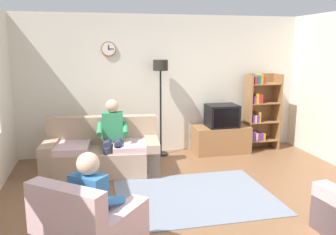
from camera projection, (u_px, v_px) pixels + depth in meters
The scene contains 11 objects.
ground_plane at pixel (204, 206), 4.71m from camera, with size 12.00×12.00×0.00m, color brown.
back_wall_assembly at pixel (163, 84), 6.98m from camera, with size 6.20×0.17×2.70m.
couch at pixel (102, 154), 5.94m from camera, with size 1.98×1.07×0.90m.
tv_stand at pixel (221, 139), 7.04m from camera, with size 1.10×0.56×0.53m.
tv at pixel (222, 116), 6.92m from camera, with size 0.60×0.49×0.44m.
bookshelf at pixel (259, 111), 7.19m from camera, with size 0.68×0.36×1.56m.
floor_lamp at pixel (161, 81), 6.64m from camera, with size 0.28×0.28×1.85m.
armchair_near_window at pixel (91, 233), 3.46m from camera, with size 1.18×1.19×0.90m.
area_rug at pixel (195, 196), 4.99m from camera, with size 2.20×1.70×0.01m, color slate.
person_on_couch at pixel (113, 133), 5.80m from camera, with size 0.54×0.56×1.24m.
person_in_left_armchair at pixel (95, 200), 3.48m from camera, with size 0.63×0.64×1.12m.
Camera 1 is at (-1.43, -4.17, 2.10)m, focal length 37.50 mm.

